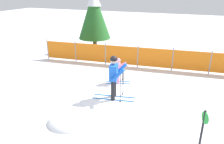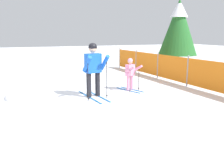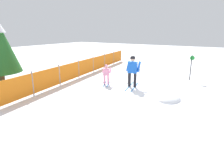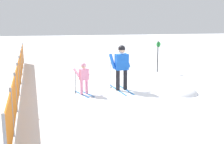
# 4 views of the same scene
# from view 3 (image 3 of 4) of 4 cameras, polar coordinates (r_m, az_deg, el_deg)

# --- Properties ---
(ground_plane) EXTENTS (60.00, 60.00, 0.00)m
(ground_plane) POSITION_cam_3_polar(r_m,az_deg,el_deg) (9.57, 7.86, -5.00)
(ground_plane) COLOR white
(skier_adult) EXTENTS (1.66, 0.80, 1.72)m
(skier_adult) POSITION_cam_3_polar(r_m,az_deg,el_deg) (9.41, 6.75, 1.18)
(skier_adult) COLOR #1966B2
(skier_adult) RESTS_ON ground_plane
(skier_child) EXTENTS (1.09, 0.70, 1.16)m
(skier_child) POSITION_cam_3_polar(r_m,az_deg,el_deg) (9.88, -1.84, -0.22)
(skier_child) COLOR #1966B2
(skier_child) RESTS_ON ground_plane
(safety_fence) EXTENTS (12.52, 1.35, 1.19)m
(safety_fence) POSITION_cam_3_polar(r_m,az_deg,el_deg) (12.17, -8.38, 1.80)
(safety_fence) COLOR gray
(safety_fence) RESTS_ON ground_plane
(trail_marker) EXTENTS (0.14, 0.26, 1.55)m
(trail_marker) POSITION_cam_3_polar(r_m,az_deg,el_deg) (11.71, 24.45, 2.08)
(trail_marker) COLOR black
(trail_marker) RESTS_ON ground_plane
(snow_mound) EXTENTS (1.28, 1.08, 0.51)m
(snow_mound) POSITION_cam_3_polar(r_m,az_deg,el_deg) (8.32, 17.75, -8.35)
(snow_mound) COLOR white
(snow_mound) RESTS_ON ground_plane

